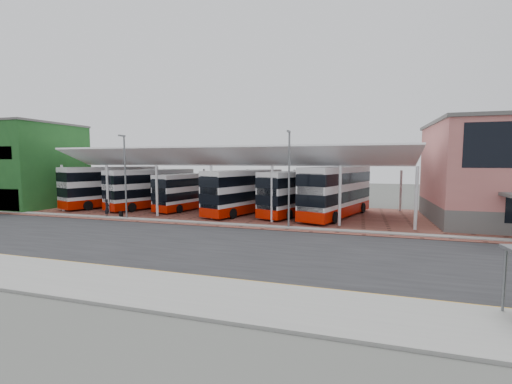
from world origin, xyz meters
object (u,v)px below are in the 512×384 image
bus_1 (152,189)px  bus_2 (191,191)px  bus_4 (296,193)px  bus_5 (337,192)px  bus_0 (112,187)px  bus_3 (244,192)px  pedestrian (107,208)px

bus_1 → bus_2: (4.98, 0.37, -0.22)m
bus_4 → bus_5: size_ratio=0.90×
bus_4 → bus_5: 4.18m
bus_0 → bus_5: (27.14, -0.29, 0.06)m
bus_1 → bus_5: 21.62m
bus_0 → bus_5: bus_5 is taller
bus_2 → bus_3: bearing=3.7°
bus_0 → bus_3: (17.53, -0.73, -0.14)m
bus_2 → bus_5: bearing=11.0°
bus_0 → bus_5: bearing=20.5°
pedestrian → bus_5: bearing=-87.4°
bus_3 → bus_4: size_ratio=1.02×
pedestrian → bus_3: bearing=-77.1°
bus_1 → bus_3: 12.04m
bus_2 → bus_3: 7.14m
bus_0 → bus_1: 5.53m
bus_4 → bus_5: bearing=15.0°
bus_1 → bus_5: (21.62, -0.44, 0.22)m
bus_0 → bus_1: (5.52, 0.14, -0.15)m
bus_3 → bus_2: bearing=-171.6°
bus_0 → bus_4: bus_0 is taller
bus_1 → bus_4: size_ratio=1.01×
bus_3 → bus_0: bearing=-163.9°
bus_2 → bus_0: bearing=-163.4°
bus_1 → bus_5: bearing=19.8°
bus_1 → pedestrian: 7.46m
bus_1 → bus_4: bus_1 is taller
bus_0 → bus_4: (22.99, 0.06, -0.17)m
bus_5 → pedestrian: bus_5 is taller
bus_5 → bus_4: bearing=-166.5°
bus_0 → bus_3: bus_0 is taller
bus_0 → bus_2: bearing=24.0°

